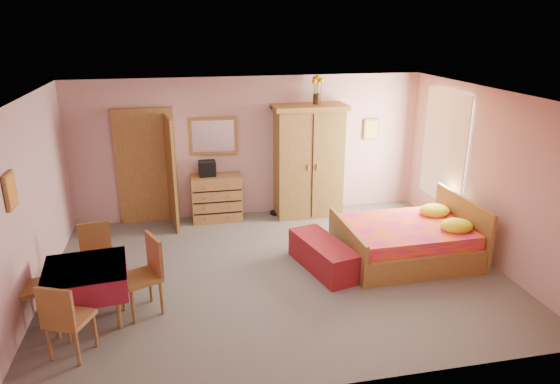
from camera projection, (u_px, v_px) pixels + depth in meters
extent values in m
plane|color=slate|center=(278.00, 272.00, 7.38)|extent=(6.50, 6.50, 0.00)
plane|color=brown|center=(277.00, 95.00, 6.54)|extent=(6.50, 6.50, 0.00)
cube|color=tan|center=(251.00, 147.00, 9.28)|extent=(6.50, 0.10, 2.60)
cube|color=tan|center=(331.00, 273.00, 4.65)|extent=(6.50, 0.10, 2.60)
cube|color=tan|center=(27.00, 206.00, 6.34)|extent=(0.10, 5.00, 2.60)
cube|color=tan|center=(486.00, 175.00, 7.59)|extent=(0.10, 5.00, 2.60)
cube|color=#9E6B35|center=(147.00, 168.00, 8.97)|extent=(1.06, 0.12, 2.15)
cube|color=white|center=(445.00, 147.00, 8.64)|extent=(0.08, 1.40, 1.95)
cube|color=orange|center=(10.00, 191.00, 5.66)|extent=(0.04, 0.32, 0.42)
cube|color=#D8BF59|center=(371.00, 129.00, 9.62)|extent=(0.30, 0.04, 0.40)
cube|color=#9C6635|center=(217.00, 198.00, 9.22)|extent=(0.91, 0.46, 0.86)
cube|color=white|center=(213.00, 136.00, 9.05)|extent=(0.88, 0.10, 0.69)
cube|color=black|center=(207.00, 168.00, 9.02)|extent=(0.31, 0.23, 0.28)
cube|color=black|center=(276.00, 162.00, 9.31)|extent=(0.32, 0.32, 2.06)
cube|color=olive|center=(308.00, 161.00, 9.29)|extent=(1.34, 0.69, 2.10)
cube|color=gold|center=(317.00, 90.00, 8.93)|extent=(0.21, 0.21, 0.51)
cube|color=#D1146C|center=(406.00, 231.00, 7.68)|extent=(2.03, 1.61, 0.93)
cube|color=maroon|center=(323.00, 255.00, 7.43)|extent=(0.80, 1.41, 0.44)
cube|color=maroon|center=(88.00, 293.00, 6.15)|extent=(1.06, 1.06, 0.70)
cube|color=#9A6234|center=(70.00, 318.00, 5.43)|extent=(0.55, 0.55, 0.92)
cube|color=#A66C38|center=(97.00, 259.00, 6.79)|extent=(0.49, 0.49, 0.92)
cube|color=#AC7B3A|center=(32.00, 287.00, 6.05)|extent=(0.54, 0.54, 0.93)
cube|color=olive|center=(140.00, 277.00, 6.22)|extent=(0.60, 0.60, 1.00)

